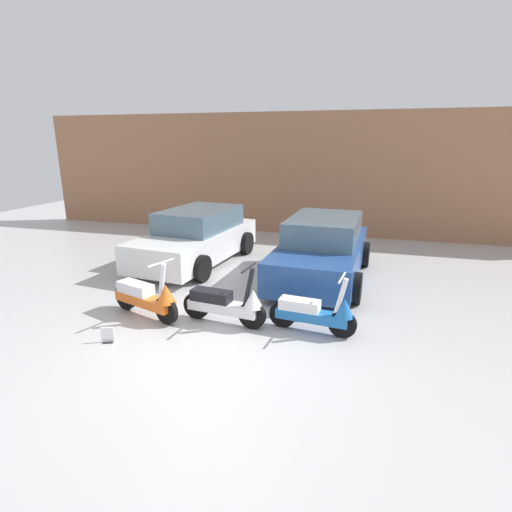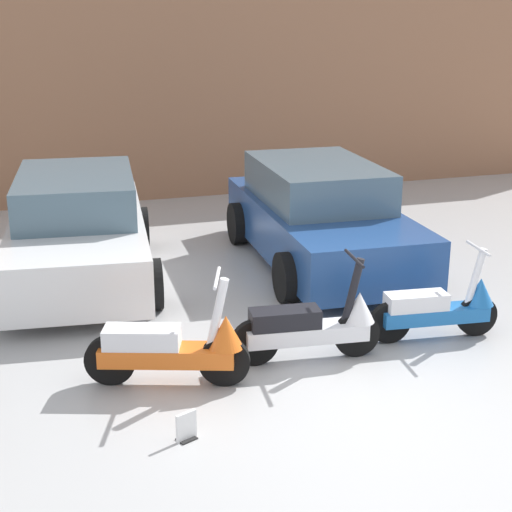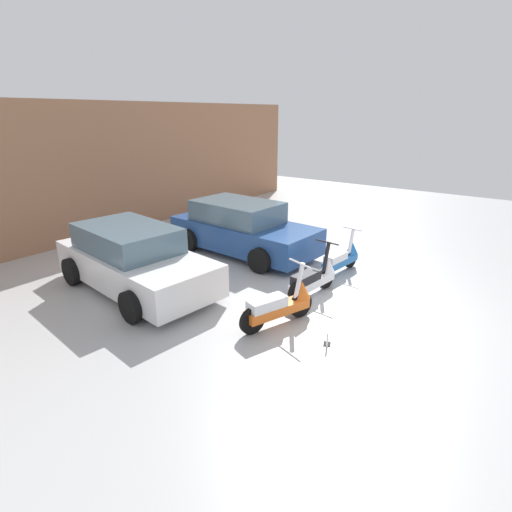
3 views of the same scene
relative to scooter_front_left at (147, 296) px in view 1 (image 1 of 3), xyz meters
The scene contains 8 objects.
ground_plane 1.78m from the scooter_front_left, 29.72° to the right, with size 28.00×28.00×0.00m, color #B2B2B2.
wall_back 8.01m from the scooter_front_left, 78.94° to the left, with size 19.60×0.12×4.09m, color #9E6B4C.
scooter_front_left is the anchor object (origin of this frame).
scooter_front_right 1.50m from the scooter_front_left, ahead, with size 1.59×0.57×1.11m.
scooter_front_center 3.06m from the scooter_front_left, ahead, with size 1.50×0.54×1.05m.
car_rear_left 3.57m from the scooter_front_left, 99.08° to the left, with size 2.36×4.32×1.41m.
car_rear_center 4.20m from the scooter_front_left, 48.12° to the left, with size 2.20×4.30×1.43m.
placard_near_left_scooter 1.09m from the scooter_front_left, 96.79° to the right, with size 0.20×0.17×0.26m.
Camera 1 is at (2.24, -5.13, 3.11)m, focal length 28.00 mm.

